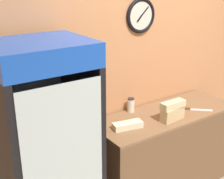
# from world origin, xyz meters

# --- Properties ---
(wall_back) EXTENTS (5.20, 0.09, 2.70)m
(wall_back) POSITION_xyz_m (-0.00, 1.21, 1.35)
(wall_back) COLOR tan
(wall_back) RESTS_ON ground_plane
(prep_counter) EXTENTS (1.62, 0.61, 0.92)m
(prep_counter) POSITION_xyz_m (0.00, 0.85, 0.46)
(prep_counter) COLOR brown
(prep_counter) RESTS_ON ground_plane
(beverage_cooler) EXTENTS (0.71, 0.71, 1.86)m
(beverage_cooler) POSITION_xyz_m (-1.37, 0.85, 1.02)
(beverage_cooler) COLOR black
(beverage_cooler) RESTS_ON ground_plane
(sandwich_stack_bottom) EXTENTS (0.28, 0.12, 0.07)m
(sandwich_stack_bottom) POSITION_xyz_m (-0.07, 0.70, 0.96)
(sandwich_stack_bottom) COLOR tan
(sandwich_stack_bottom) RESTS_ON prep_counter
(sandwich_stack_middle) EXTENTS (0.28, 0.12, 0.07)m
(sandwich_stack_middle) POSITION_xyz_m (-0.07, 0.70, 1.02)
(sandwich_stack_middle) COLOR tan
(sandwich_stack_middle) RESTS_ON sandwich_stack_bottom
(sandwich_stack_top) EXTENTS (0.27, 0.10, 0.07)m
(sandwich_stack_top) POSITION_xyz_m (-0.07, 0.70, 1.09)
(sandwich_stack_top) COLOR beige
(sandwich_stack_top) RESTS_ON sandwich_stack_middle
(sandwich_flat_left) EXTENTS (0.30, 0.16, 0.06)m
(sandwich_flat_left) POSITION_xyz_m (-0.54, 0.81, 0.95)
(sandwich_flat_left) COLOR beige
(sandwich_flat_left) RESTS_ON prep_counter
(chefs_knife) EXTENTS (0.29, 0.26, 0.02)m
(chefs_knife) POSITION_xyz_m (0.29, 0.76, 0.93)
(chefs_knife) COLOR silver
(chefs_knife) RESTS_ON prep_counter
(condiment_jar) EXTENTS (0.08, 0.08, 0.15)m
(condiment_jar) POSITION_xyz_m (-0.28, 1.09, 1.00)
(condiment_jar) COLOR silver
(condiment_jar) RESTS_ON prep_counter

